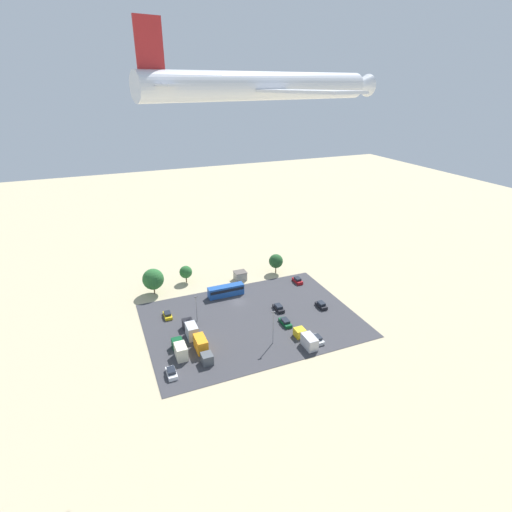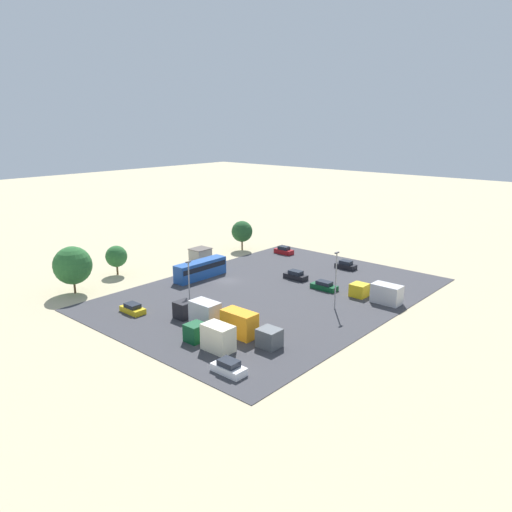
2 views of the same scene
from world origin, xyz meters
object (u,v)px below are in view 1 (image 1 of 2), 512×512
(bus, at_px, (226,290))
(parked_car_2, at_px, (168,315))
(parked_car_5, at_px, (171,373))
(airplane, at_px, (271,86))
(parked_car_0, at_px, (285,322))
(shed_building, at_px, (240,276))
(parked_truck_1, at_px, (202,348))
(parked_truck_2, at_px, (307,339))
(parked_car_3, at_px, (321,305))
(parked_car_4, at_px, (317,339))
(parked_car_6, at_px, (298,280))
(parked_car_1, at_px, (278,308))
(parked_truck_0, at_px, (191,329))
(parked_truck_3, at_px, (180,349))

(bus, xyz_separation_m, parked_car_2, (18.45, 5.13, -1.14))
(parked_car_5, bearing_deg, airplane, 144.27)
(parked_car_0, bearing_deg, airplane, -125.15)
(shed_building, xyz_separation_m, parked_car_0, (-1.69, 29.09, -0.71))
(parked_car_2, height_order, parked_truck_1, parked_truck_1)
(parked_car_2, bearing_deg, parked_truck_2, -41.27)
(parked_car_3, relative_size, parked_car_4, 1.00)
(parked_truck_1, distance_m, airplane, 59.56)
(parked_car_6, bearing_deg, airplane, -125.40)
(parked_car_1, relative_size, parked_car_5, 1.05)
(parked_truck_2, bearing_deg, airplane, -144.62)
(bus, height_order, parked_car_0, bus)
(bus, distance_m, parked_car_4, 33.29)
(parked_car_1, bearing_deg, parked_car_0, 78.46)
(parked_car_4, relative_size, parked_car_6, 0.97)
(airplane, bearing_deg, bus, 160.74)
(parked_truck_0, relative_size, airplane, 0.18)
(parked_car_3, bearing_deg, parked_car_5, 15.08)
(bus, bearing_deg, airplane, -7.09)
(bus, height_order, parked_truck_1, parked_truck_1)
(parked_car_2, relative_size, parked_truck_0, 0.53)
(parked_truck_2, relative_size, airplane, 0.20)
(parked_car_6, relative_size, parked_truck_1, 0.46)
(shed_building, xyz_separation_m, parked_truck_0, (22.37, 24.06, 0.30))
(parked_car_4, bearing_deg, parked_car_6, -109.32)
(parked_truck_2, bearing_deg, parked_truck_1, 165.97)
(parked_car_0, xyz_separation_m, parked_truck_3, (28.38, 2.00, 0.93))
(parked_car_2, distance_m, parked_truck_1, 19.68)
(parked_car_3, distance_m, parked_truck_0, 37.36)
(parked_car_2, xyz_separation_m, parked_car_4, (-31.73, 25.38, 0.03))
(parked_car_0, relative_size, parked_truck_3, 0.63)
(shed_building, xyz_separation_m, parked_truck_2, (-2.59, 38.77, 0.06))
(parked_car_1, xyz_separation_m, parked_truck_2, (0.57, 16.84, 0.72))
(parked_truck_2, bearing_deg, bus, 108.74)
(parked_car_1, xyz_separation_m, parked_truck_1, (24.88, 10.77, 0.91))
(shed_building, relative_size, parked_car_5, 0.94)
(parked_car_1, bearing_deg, parked_car_3, 164.34)
(parked_car_4, height_order, parked_car_5, parked_car_5)
(shed_building, bearing_deg, parked_car_1, 98.19)
(parked_car_0, height_order, parked_car_6, parked_car_6)
(parked_car_2, height_order, parked_car_3, parked_car_3)
(parked_car_4, bearing_deg, parked_truck_2, -2.87)
(parked_car_0, height_order, parked_truck_3, parked_truck_3)
(parked_car_1, xyz_separation_m, parked_truck_3, (29.84, 9.16, 0.87))
(parked_car_1, height_order, parked_truck_3, parked_truck_3)
(parked_car_0, distance_m, parked_truck_1, 23.72)
(bus, height_order, parked_car_2, bus)
(bus, xyz_separation_m, parked_truck_3, (18.98, 22.67, -0.20))
(parked_car_5, relative_size, parked_truck_3, 0.57)
(parked_truck_0, bearing_deg, parked_car_6, 21.26)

